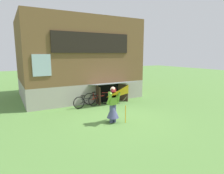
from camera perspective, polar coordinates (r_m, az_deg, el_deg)
ground_plane at (r=8.94m, az=2.28°, el=-9.13°), size 60.00×60.00×0.00m
log_house at (r=13.71m, az=-10.44°, el=8.17°), size 7.28×6.65×5.09m
person at (r=8.19m, az=0.27°, el=-6.15°), size 0.61×0.52×1.55m
kite at (r=7.80m, az=4.89°, el=-2.35°), size 1.02×1.01×1.57m
bicycle_red at (r=11.15m, az=-4.26°, el=-3.38°), size 1.56×0.59×0.75m
bicycle_black at (r=10.62m, az=-7.60°, el=-4.22°), size 1.54×0.16×0.70m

